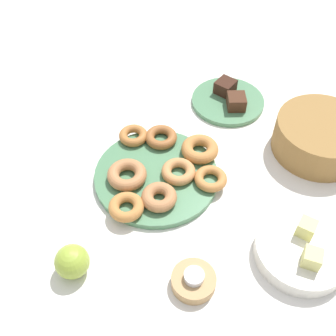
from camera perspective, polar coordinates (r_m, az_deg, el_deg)
name	(u,v)px	position (r m, az deg, el deg)	size (l,w,h in m)	color
ground_plane	(156,178)	(1.03, -1.61, -1.37)	(2.40, 2.40, 0.00)	white
donut_plate	(156,176)	(1.02, -1.62, -1.07)	(0.30, 0.30, 0.02)	#4C7F56
donut_0	(127,175)	(1.00, -5.67, -0.93)	(0.10, 0.10, 0.03)	#B27547
donut_1	(178,172)	(1.00, 1.45, -0.50)	(0.08, 0.08, 0.02)	#C6844C
donut_2	(161,137)	(1.08, -0.96, 4.26)	(0.08, 0.08, 0.02)	#995B2D
donut_3	(200,149)	(1.05, 4.41, 2.61)	(0.09, 0.09, 0.03)	#BC7A3D
donut_4	(159,197)	(0.95, -1.23, -4.03)	(0.08, 0.08, 0.03)	#B27547
donut_5	(133,136)	(1.09, -4.80, 4.47)	(0.08, 0.08, 0.02)	#AD6B33
donut_6	(211,179)	(0.99, 5.89, -1.47)	(0.08, 0.08, 0.02)	#BC7A3D
donut_7	(126,207)	(0.94, -5.76, -5.36)	(0.08, 0.08, 0.02)	#BC7A3D
cake_plate	(228,101)	(1.23, 8.23, 9.09)	(0.21, 0.21, 0.01)	#4C7F56
brownie_near	(225,87)	(1.24, 7.89, 11.03)	(0.05, 0.05, 0.04)	#381E14
brownie_far	(236,102)	(1.20, 9.39, 9.01)	(0.05, 0.05, 0.04)	#472819
candle_holder	(194,281)	(0.86, 3.53, -15.27)	(0.09, 0.09, 0.03)	tan
tealight	(194,276)	(0.85, 3.60, -14.66)	(0.04, 0.04, 0.01)	silver
basket	(320,137)	(1.13, 20.20, 4.07)	(0.23, 0.23, 0.09)	olive
fruit_bowl	(301,251)	(0.93, 17.87, -10.79)	(0.20, 0.20, 0.04)	silver
melon_chunk_left	(306,228)	(0.92, 18.53, -7.83)	(0.04, 0.04, 0.04)	#DBD67A
melon_chunk_right	(312,258)	(0.89, 19.24, -11.62)	(0.04, 0.04, 0.04)	#DBD67A
apple	(72,262)	(0.88, -13.07, -12.44)	(0.07, 0.07, 0.07)	#93AD38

